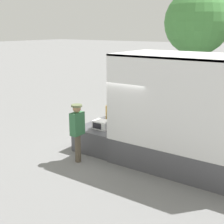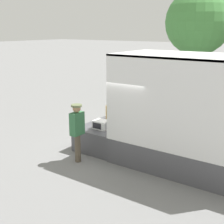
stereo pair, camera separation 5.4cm
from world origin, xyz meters
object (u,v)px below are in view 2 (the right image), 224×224
object	(u,v)px
portable_generator	(117,115)
worker_person	(77,127)
microwave	(102,125)
street_tree	(198,22)

from	to	relation	value
portable_generator	worker_person	distance (m)	2.15
microwave	worker_person	bearing A→B (deg)	-93.40
street_tree	portable_generator	bearing A→B (deg)	-84.24
microwave	worker_person	xyz separation A→B (m)	(-0.07, -1.14, 0.21)
portable_generator	worker_person	size ratio (longest dim) A/B	0.36
street_tree	microwave	bearing A→B (deg)	-84.45
portable_generator	street_tree	bearing A→B (deg)	95.76
microwave	worker_person	distance (m)	1.16
microwave	portable_generator	world-z (taller)	portable_generator
microwave	portable_generator	xyz separation A→B (m)	(-0.06, 1.00, 0.08)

